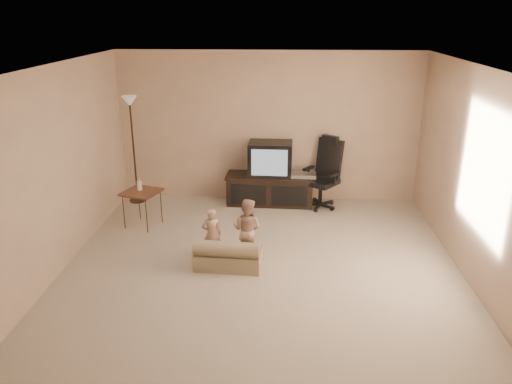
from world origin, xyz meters
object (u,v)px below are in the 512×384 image
(tv_stand, at_px, (270,178))
(toddler_left, at_px, (212,234))
(side_table, at_px, (141,192))
(child_sofa, at_px, (228,256))
(floor_lamp, at_px, (132,126))
(toddler_right, at_px, (247,229))
(office_chair, at_px, (323,182))

(tv_stand, relative_size, toddler_left, 2.09)
(side_table, bearing_deg, child_sofa, -41.23)
(floor_lamp, distance_m, toddler_right, 2.99)
(office_chair, distance_m, child_sofa, 2.60)
(side_table, relative_size, child_sofa, 0.87)
(tv_stand, distance_m, toddler_right, 2.04)
(toddler_right, bearing_deg, tv_stand, -76.00)
(toddler_left, bearing_deg, floor_lamp, -67.01)
(tv_stand, height_order, office_chair, office_chair)
(side_table, distance_m, child_sofa, 1.94)
(toddler_right, bearing_deg, side_table, -9.88)
(floor_lamp, bearing_deg, toddler_left, -52.61)
(tv_stand, relative_size, toddler_right, 1.80)
(tv_stand, distance_m, side_table, 2.17)
(child_sofa, relative_size, toddler_left, 1.21)
(floor_lamp, relative_size, toddler_right, 2.15)
(side_table, bearing_deg, floor_lamp, 110.39)
(tv_stand, bearing_deg, toddler_right, -94.90)
(office_chair, xyz_separation_m, toddler_left, (-1.58, -2.00, -0.06))
(office_chair, bearing_deg, side_table, -123.45)
(office_chair, height_order, child_sofa, office_chair)
(tv_stand, bearing_deg, toddler_left, -106.59)
(side_table, bearing_deg, office_chair, 19.04)
(tv_stand, xyz_separation_m, toddler_right, (-0.25, -2.03, -0.02))
(floor_lamp, height_order, toddler_left, floor_lamp)
(office_chair, distance_m, toddler_right, 2.25)
(floor_lamp, bearing_deg, toddler_right, -44.59)
(side_table, height_order, toddler_left, side_table)
(side_table, relative_size, floor_lamp, 0.42)
(toddler_left, bearing_deg, child_sofa, 123.80)
(office_chair, relative_size, child_sofa, 1.36)
(child_sofa, bearing_deg, toddler_left, 142.18)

